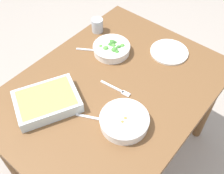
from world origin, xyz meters
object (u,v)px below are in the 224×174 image
(broccoli_bowl, at_px, (112,48))
(fork_on_table, at_px, (117,89))
(side_plate, at_px, (169,52))
(baking_dish, at_px, (47,101))
(drink_cup, at_px, (97,26))
(stew_bowl, at_px, (124,121))
(spoon_by_broccoli, at_px, (95,50))
(spoon_by_stew, at_px, (99,119))

(broccoli_bowl, xyz_separation_m, fork_on_table, (0.20, 0.21, -0.03))
(broccoli_bowl, distance_m, side_plate, 0.34)
(baking_dish, distance_m, drink_cup, 0.63)
(broccoli_bowl, xyz_separation_m, side_plate, (-0.21, 0.26, -0.02))
(stew_bowl, xyz_separation_m, broccoli_bowl, (-0.35, -0.36, -0.00))
(drink_cup, relative_size, side_plate, 0.39)
(stew_bowl, xyz_separation_m, fork_on_table, (-0.14, -0.16, -0.03))
(spoon_by_broccoli, height_order, fork_on_table, spoon_by_broccoli)
(drink_cup, bearing_deg, baking_dish, 18.84)
(broccoli_bowl, height_order, fork_on_table, broccoli_bowl)
(stew_bowl, relative_size, baking_dish, 0.63)
(spoon_by_stew, height_order, spoon_by_broccoli, same)
(baking_dish, relative_size, drink_cup, 4.31)
(broccoli_bowl, xyz_separation_m, spoon_by_stew, (0.40, 0.25, -0.03))
(drink_cup, distance_m, side_plate, 0.47)
(stew_bowl, bearing_deg, broccoli_bowl, -133.58)
(spoon_by_broccoli, bearing_deg, fork_on_table, 62.48)
(broccoli_bowl, distance_m, fork_on_table, 0.29)
(side_plate, bearing_deg, spoon_by_broccoli, -52.43)
(stew_bowl, xyz_separation_m, drink_cup, (-0.44, -0.56, 0.01))
(drink_cup, xyz_separation_m, fork_on_table, (0.30, 0.40, -0.04))
(stew_bowl, distance_m, spoon_by_stew, 0.12)
(side_plate, distance_m, fork_on_table, 0.42)
(broccoli_bowl, height_order, side_plate, broccoli_bowl)
(baking_dish, bearing_deg, stew_bowl, 112.98)
(fork_on_table, bearing_deg, spoon_by_stew, 13.83)
(side_plate, xyz_separation_m, spoon_by_stew, (0.61, -0.01, -0.00))
(baking_dish, bearing_deg, spoon_by_broccoli, -168.81)
(drink_cup, xyz_separation_m, spoon_by_broccoli, (0.15, 0.11, -0.03))
(baking_dish, height_order, spoon_by_broccoli, baking_dish)
(drink_cup, distance_m, spoon_by_stew, 0.67)
(baking_dish, height_order, fork_on_table, baking_dish)
(broccoli_bowl, height_order, spoon_by_broccoli, broccoli_bowl)
(stew_bowl, relative_size, side_plate, 1.05)
(stew_bowl, height_order, broccoli_bowl, broccoli_bowl)
(side_plate, relative_size, fork_on_table, 1.24)
(spoon_by_stew, bearing_deg, fork_on_table, -166.17)
(spoon_by_stew, bearing_deg, baking_dish, -68.63)
(side_plate, relative_size, spoon_by_broccoli, 1.40)
(spoon_by_broccoli, bearing_deg, stew_bowl, 56.61)
(fork_on_table, bearing_deg, stew_bowl, 47.67)
(stew_bowl, height_order, fork_on_table, stew_bowl)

